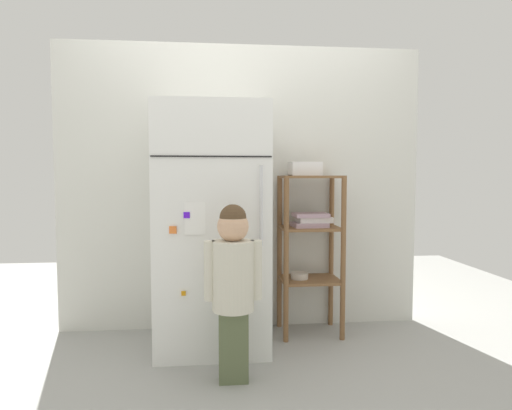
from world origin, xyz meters
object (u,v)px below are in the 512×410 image
pantry_shelf_unit (310,237)px  fruit_bin (307,170)px  child_standing (233,275)px  refrigerator (212,227)px

pantry_shelf_unit → fruit_bin: fruit_bin is taller
child_standing → fruit_bin: bearing=51.4°
child_standing → pantry_shelf_unit: size_ratio=0.86×
pantry_shelf_unit → fruit_bin: size_ratio=5.32×
child_standing → refrigerator: bearing=101.9°
child_standing → pantry_shelf_unit: (0.58, 0.68, 0.11)m
refrigerator → pantry_shelf_unit: (0.69, 0.15, -0.09)m
refrigerator → fruit_bin: bearing=13.8°
refrigerator → pantry_shelf_unit: 0.71m
refrigerator → fruit_bin: (0.67, 0.16, 0.38)m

